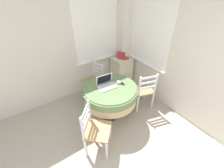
{
  "coord_description": "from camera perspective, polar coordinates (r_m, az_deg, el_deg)",
  "views": [
    {
      "loc": [
        -0.29,
        -0.17,
        2.4
      ],
      "look_at": [
        1.1,
        1.87,
        0.67
      ],
      "focal_mm": 24.0,
      "sensor_mm": 36.0,
      "label": 1
    }
  ],
  "objects": [
    {
      "name": "dining_chair_near_right_window",
      "position": [
        3.28,
        11.89,
        -2.48
      ],
      "size": [
        0.51,
        0.49,
        0.91
      ],
      "color": "#A87F51",
      "rests_on": "ground_plane"
    },
    {
      "name": "laptop",
      "position": [
        2.81,
        -2.22,
        -0.03
      ],
      "size": [
        0.34,
        0.26,
        0.22
      ],
      "color": "white",
      "rests_on": "round_dining_table"
    },
    {
      "name": "storage_box",
      "position": [
        3.9,
        3.37,
        10.96
      ],
      "size": [
        0.15,
        0.16,
        0.16
      ],
      "color": "#9E3338",
      "rests_on": "corner_cabinet"
    },
    {
      "name": "corner_cabinet",
      "position": [
        4.11,
        3.64,
        5.23
      ],
      "size": [
        0.49,
        0.47,
        0.74
      ],
      "color": "beige",
      "rests_on": "ground_plane"
    },
    {
      "name": "corner_room_shell",
      "position": [
        2.79,
        3.44,
        11.13
      ],
      "size": [
        4.46,
        4.74,
        2.55
      ],
      "color": "beige",
      "rests_on": "ground_plane"
    },
    {
      "name": "book_on_cabinet",
      "position": [
        3.92,
        4.59,
        9.97
      ],
      "size": [
        0.16,
        0.25,
        0.02
      ],
      "color": "#BC3338",
      "rests_on": "corner_cabinet"
    },
    {
      "name": "dining_chair_camera_near",
      "position": [
        2.49,
        -6.4,
        -16.99
      ],
      "size": [
        0.57,
        0.57,
        0.91
      ],
      "color": "#A87F51",
      "rests_on": "ground_plane"
    },
    {
      "name": "cell_phone",
      "position": [
        2.9,
        3.88,
        0.18
      ],
      "size": [
        0.07,
        0.12,
        0.01
      ],
      "color": "#2D2D33",
      "rests_on": "round_dining_table"
    },
    {
      "name": "round_dining_table",
      "position": [
        2.89,
        -0.78,
        -3.45
      ],
      "size": [
        1.05,
        1.05,
        0.75
      ],
      "color": "#4C3D2D",
      "rests_on": "ground_plane"
    },
    {
      "name": "dining_chair_near_back_window",
      "position": [
        3.55,
        -6.99,
        1.31
      ],
      "size": [
        0.43,
        0.45,
        0.91
      ],
      "color": "#A87F51",
      "rests_on": "ground_plane"
    },
    {
      "name": "computer_mouse",
      "position": [
        2.9,
        2.62,
        0.71
      ],
      "size": [
        0.06,
        0.1,
        0.05
      ],
      "color": "white",
      "rests_on": "round_dining_table"
    }
  ]
}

